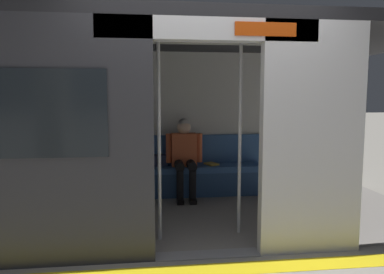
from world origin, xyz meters
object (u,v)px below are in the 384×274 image
Objects in this scene: bench_seat at (185,173)px; grab_pole_door at (159,137)px; book at (211,164)px; train_car at (187,95)px; grab_pole_far at (240,135)px; handbag at (159,160)px; person_seated at (184,152)px.

grab_pole_door is at bearing 75.53° from bench_seat.
train_car is at bearing 42.08° from book.
grab_pole_door reaches higher than book.
grab_pole_far is at bearing 105.26° from bench_seat.
train_car reaches higher than handbag.
handbag is at bearing -91.61° from grab_pole_door.
grab_pole_far is at bearing 106.15° from person_seated.
grab_pole_far is at bearing 116.21° from handbag.
train_car is 5.40× the size of person_seated.
person_seated is (-0.06, -0.93, -0.85)m from train_car.
handbag is at bearing -63.79° from grab_pole_far.
grab_pole_door is at bearing 62.81° from train_car.
handbag is 1.18× the size of book.
bench_seat is 9.37× the size of handbag.
grab_pole_door is (0.37, 0.72, -0.44)m from train_car.
grab_pole_far is (-0.51, 0.63, -0.44)m from train_car.
book reaches higher than bench_seat.
bench_seat is 11.08× the size of book.
bench_seat is (-0.07, -0.98, -1.18)m from train_car.
book is (-0.81, 0.01, -0.07)m from handbag.
handbag is 1.95m from grab_pole_far.
grab_pole_door is at bearing 5.96° from grab_pole_far.
train_car is 24.62× the size of handbag.
train_car is 2.63× the size of bench_seat.
train_car reaches higher than grab_pole_door.
handbag reaches higher than book.
person_seated reaches higher than bench_seat.
person_seated is 1.75m from grab_pole_door.
book is at bearing -171.35° from bench_seat.
handbag is (0.39, -0.07, 0.19)m from bench_seat.
train_car is 1.48m from handbag.
bench_seat is at bearing -104.47° from grab_pole_door.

